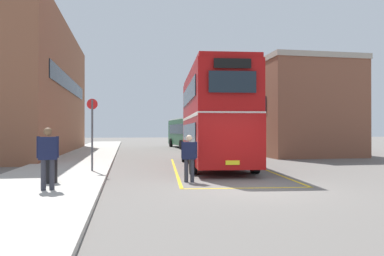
{
  "coord_description": "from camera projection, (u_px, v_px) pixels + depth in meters",
  "views": [
    {
      "loc": [
        -3.78,
        -10.82,
        1.82
      ],
      "look_at": [
        0.05,
        10.5,
        1.95
      ],
      "focal_mm": 34.52,
      "sensor_mm": 36.0,
      "label": 1
    }
  ],
  "objects": [
    {
      "name": "pedestrian_boarding",
      "position": [
        189.0,
        155.0,
        12.88
      ],
      "size": [
        0.54,
        0.33,
        1.65
      ],
      "color": "#2D2D38",
      "rests_on": "ground"
    },
    {
      "name": "bay_marking_yellow",
      "position": [
        222.0,
        171.0,
        16.52
      ],
      "size": [
        5.38,
        12.14,
        0.01
      ],
      "color": "gold",
      "rests_on": "ground"
    },
    {
      "name": "brick_building_left",
      "position": [
        24.0,
        90.0,
        28.23
      ],
      "size": [
        6.78,
        21.04,
        9.75
      ],
      "color": "brown",
      "rests_on": "ground"
    },
    {
      "name": "ground_plane",
      "position": [
        181.0,
        157.0,
        25.48
      ],
      "size": [
        135.6,
        135.6,
        0.0
      ],
      "primitive_type": "plane",
      "color": "#66605B"
    },
    {
      "name": "litter_bin",
      "position": [
        50.0,
        169.0,
        11.76
      ],
      "size": [
        0.45,
        0.45,
        0.9
      ],
      "color": "black",
      "rests_on": "sidewalk_left"
    },
    {
      "name": "pedestrian_waiting_near",
      "position": [
        48.0,
        154.0,
        10.32
      ],
      "size": [
        0.58,
        0.3,
        1.76
      ],
      "color": "#2D2D38",
      "rests_on": "sidewalk_left"
    },
    {
      "name": "single_deck_bus",
      "position": [
        188.0,
        132.0,
        37.93
      ],
      "size": [
        3.16,
        9.23,
        3.02
      ],
      "color": "black",
      "rests_on": "ground"
    },
    {
      "name": "depot_building_right",
      "position": [
        276.0,
        111.0,
        31.16
      ],
      "size": [
        6.58,
        15.86,
        6.84
      ],
      "color": "brown",
      "rests_on": "ground"
    },
    {
      "name": "bus_stop_sign",
      "position": [
        92.0,
        128.0,
        15.25
      ],
      "size": [
        0.44,
        0.08,
        2.98
      ],
      "color": "#4C4C51",
      "rests_on": "sidewalk_left"
    },
    {
      "name": "sidewalk_left",
      "position": [
        88.0,
        154.0,
        26.69
      ],
      "size": [
        4.0,
        57.6,
        0.14
      ],
      "primitive_type": "cube",
      "color": "#B2ADA3",
      "rests_on": "ground"
    },
    {
      "name": "double_decker_bus",
      "position": [
        214.0,
        116.0,
        18.39
      ],
      "size": [
        3.56,
        9.94,
        4.75
      ],
      "color": "black",
      "rests_on": "ground"
    }
  ]
}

